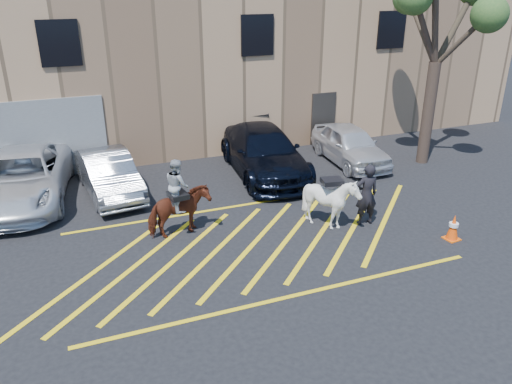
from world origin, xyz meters
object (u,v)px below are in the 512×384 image
object	(u,v)px
saddled_white	(331,202)
handler	(366,195)
traffic_cone	(453,227)
car_white_suv	(350,145)
mounted_bay	(179,205)
car_silver_sedan	(108,174)
tree	(443,6)
car_white_pickup	(22,178)
car_blue_suv	(264,152)

from	to	relation	value
saddled_white	handler	bearing A→B (deg)	-8.49
traffic_cone	saddled_white	bearing A→B (deg)	146.01
car_white_suv	mounted_bay	world-z (taller)	mounted_bay
car_silver_sedan	saddled_white	bearing A→B (deg)	-47.26
mounted_bay	tree	world-z (taller)	tree
car_white_pickup	car_silver_sedan	distance (m)	2.62
car_blue_suv	saddled_white	world-z (taller)	car_blue_suv
handler	traffic_cone	bearing A→B (deg)	140.76
car_silver_sedan	mounted_bay	bearing A→B (deg)	-74.83
mounted_bay	saddled_white	distance (m)	4.22
handler	traffic_cone	distance (m)	2.46
car_white_suv	traffic_cone	world-z (taller)	car_white_suv
handler	car_white_suv	bearing A→B (deg)	-110.44
saddled_white	traffic_cone	bearing A→B (deg)	-33.99
car_blue_suv	car_white_suv	bearing A→B (deg)	2.65
car_silver_sedan	car_white_suv	world-z (taller)	car_white_suv
car_white_suv	traffic_cone	size ratio (longest dim) A/B	5.77
car_blue_suv	handler	size ratio (longest dim) A/B	3.10
car_silver_sedan	handler	distance (m)	8.25
car_white_pickup	saddled_white	xyz separation A→B (m)	(8.14, -5.16, 0.01)
car_blue_suv	car_white_pickup	bearing A→B (deg)	-178.37
car_white_pickup	car_white_suv	distance (m)	11.54
car_silver_sedan	car_blue_suv	xyz separation A→B (m)	(5.44, -0.06, 0.12)
car_silver_sedan	car_white_suv	distance (m)	8.94
car_silver_sedan	traffic_cone	bearing A→B (deg)	-45.18
handler	mounted_bay	distance (m)	5.29
car_blue_suv	car_white_suv	distance (m)	3.50
handler	mounted_bay	bearing A→B (deg)	-7.78
traffic_cone	car_silver_sedan	bearing A→B (deg)	141.43
handler	tree	bearing A→B (deg)	-137.38
mounted_bay	tree	xyz separation A→B (m)	(10.14, 2.50, 4.80)
car_white_pickup	tree	xyz separation A→B (m)	(14.20, -1.58, 4.90)
saddled_white	tree	world-z (taller)	tree
handler	tree	size ratio (longest dim) A/B	0.25
car_silver_sedan	traffic_cone	world-z (taller)	car_silver_sedan
car_white_pickup	handler	distance (m)	10.63
handler	saddled_white	xyz separation A→B (m)	(-1.06, 0.16, -0.11)
handler	traffic_cone	size ratio (longest dim) A/B	2.49
car_white_pickup	tree	distance (m)	15.10
car_white_pickup	traffic_cone	distance (m)	12.97
car_white_pickup	traffic_cone	size ratio (longest dim) A/B	7.80
car_white_pickup	car_silver_sedan	xyz separation A→B (m)	(2.58, -0.40, -0.09)
car_white_pickup	car_blue_suv	distance (m)	8.04
car_silver_sedan	tree	size ratio (longest dim) A/B	0.58
car_white_pickup	car_white_suv	bearing A→B (deg)	4.66
car_white_pickup	car_blue_suv	size ratio (longest dim) A/B	1.01
saddled_white	car_blue_suv	bearing A→B (deg)	91.37
car_white_pickup	saddled_white	world-z (taller)	same
car_white_pickup	mounted_bay	distance (m)	5.76
car_blue_suv	saddled_white	xyz separation A→B (m)	(0.11, -4.70, -0.02)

